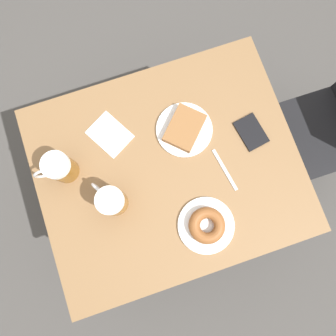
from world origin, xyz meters
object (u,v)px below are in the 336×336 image
beer_mug_center (60,168)px  passport_near_edge (251,132)px  beer_mug_left (112,201)px  napkin_folded (110,134)px  plate_with_cake (184,129)px  fork (225,170)px  plate_with_donut (207,225)px

beer_mug_center → passport_near_edge: (0.08, 0.70, -0.07)m
beer_mug_left → napkin_folded: size_ratio=0.77×
beer_mug_center → napkin_folded: 0.22m
plate_with_cake → passport_near_edge: (0.09, 0.24, -0.01)m
napkin_folded → beer_mug_left: bearing=-12.7°
plate_with_cake → beer_mug_left: bearing=-61.7°
beer_mug_center → napkin_folded: bearing=112.9°
napkin_folded → fork: (0.26, 0.36, -0.00)m
plate_with_cake → beer_mug_center: (0.01, -0.46, 0.06)m
napkin_folded → plate_with_cake: bearing=74.9°
plate_with_donut → fork: plate_with_donut is taller
plate_with_donut → fork: 0.22m
fork → passport_near_edge: passport_near_edge is taller
plate_with_donut → plate_with_cake: bearing=173.3°
beer_mug_center → fork: (0.18, 0.56, -0.07)m
plate_with_cake → beer_mug_left: (0.18, -0.33, 0.06)m
fork → passport_near_edge: (-0.10, 0.14, 0.00)m
plate_with_cake → napkin_folded: size_ratio=1.14×
passport_near_edge → fork: bearing=-54.4°
beer_mug_center → fork: size_ratio=0.84×
plate_with_cake → beer_mug_center: 0.47m
fork → plate_with_donut: bearing=-38.6°
beer_mug_center → passport_near_edge: 0.71m
passport_near_edge → beer_mug_left: bearing=-81.2°
beer_mug_left → passport_near_edge: size_ratio=1.03×
plate_with_donut → beer_mug_center: bearing=-129.7°
plate_with_donut → passport_near_edge: 0.39m
plate_with_donut → napkin_folded: plate_with_donut is taller
fork → beer_mug_center: bearing=-108.2°
beer_mug_center → plate_with_donut: bearing=50.3°
plate_with_donut → napkin_folded: size_ratio=1.09×
beer_mug_left → beer_mug_center: (-0.17, -0.14, 0.00)m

